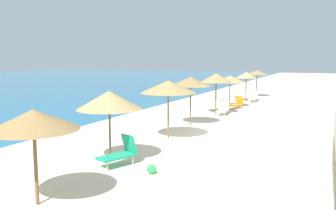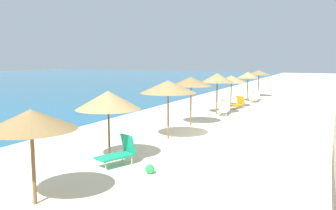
# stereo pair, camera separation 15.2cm
# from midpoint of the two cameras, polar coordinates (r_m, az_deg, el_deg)

# --- Properties ---
(ground_plane) EXTENTS (160.00, 160.00, 0.00)m
(ground_plane) POSITION_cam_midpoint_polar(r_m,az_deg,el_deg) (18.11, 8.98, -4.62)
(ground_plane) COLOR beige
(beach_umbrella_2) EXTENTS (2.32, 2.32, 2.51)m
(beach_umbrella_2) POSITION_cam_midpoint_polar(r_m,az_deg,el_deg) (9.61, -20.74, -2.23)
(beach_umbrella_2) COLOR brown
(beach_umbrella_2) RESTS_ON ground_plane
(beach_umbrella_3) EXTENTS (2.38, 2.38, 2.61)m
(beach_umbrella_3) POSITION_cam_midpoint_polar(r_m,az_deg,el_deg) (13.01, -9.26, 0.79)
(beach_umbrella_3) COLOR brown
(beach_umbrella_3) RESTS_ON ground_plane
(beach_umbrella_4) EXTENTS (2.64, 2.64, 2.76)m
(beach_umbrella_4) POSITION_cam_midpoint_polar(r_m,az_deg,el_deg) (16.51, 0.29, 2.95)
(beach_umbrella_4) COLOR brown
(beach_umbrella_4) RESTS_ON ground_plane
(beach_umbrella_5) EXTENTS (2.35, 2.35, 2.74)m
(beach_umbrella_5) POSITION_cam_midpoint_polar(r_m,az_deg,el_deg) (20.04, 3.95, 3.78)
(beach_umbrella_5) COLOR brown
(beach_umbrella_5) RESTS_ON ground_plane
(beach_umbrella_6) EXTENTS (2.21, 2.21, 2.78)m
(beach_umbrella_6) POSITION_cam_midpoint_polar(r_m,az_deg,el_deg) (24.17, 8.10, 4.33)
(beach_umbrella_6) COLOR brown
(beach_umbrella_6) RESTS_ON ground_plane
(beach_umbrella_7) EXTENTS (2.42, 2.42, 2.45)m
(beach_umbrella_7) POSITION_cam_midpoint_polar(r_m,az_deg,el_deg) (27.87, 10.31, 4.12)
(beach_umbrella_7) COLOR brown
(beach_umbrella_7) RESTS_ON ground_plane
(beach_umbrella_8) EXTENTS (1.91, 1.91, 2.61)m
(beach_umbrella_8) POSITION_cam_midpoint_polar(r_m,az_deg,el_deg) (31.69, 12.88, 4.72)
(beach_umbrella_8) COLOR brown
(beach_umbrella_8) RESTS_ON ground_plane
(beach_umbrella_9) EXTENTS (2.24, 2.24, 2.63)m
(beach_umbrella_9) POSITION_cam_midpoint_polar(r_m,az_deg,el_deg) (35.91, 14.51, 5.07)
(beach_umbrella_9) COLOR brown
(beach_umbrella_9) RESTS_ON ground_plane
(lounge_chair_0) EXTENTS (1.44, 1.00, 0.93)m
(lounge_chair_0) POSITION_cam_midpoint_polar(r_m,az_deg,el_deg) (27.36, 11.28, 0.24)
(lounge_chair_0) COLOR orange
(lounge_chair_0) RESTS_ON ground_plane
(lounge_chair_1) EXTENTS (1.52, 1.11, 1.05)m
(lounge_chair_1) POSITION_cam_midpoint_polar(r_m,az_deg,el_deg) (12.81, -7.59, -7.58)
(lounge_chair_1) COLOR #199972
(lounge_chair_1) RESTS_ON ground_plane
(lounge_chair_2) EXTENTS (1.33, 0.60, 0.94)m
(lounge_chair_2) POSITION_cam_midpoint_polar(r_m,az_deg,el_deg) (31.63, 13.94, 1.15)
(lounge_chair_2) COLOR white
(lounge_chair_2) RESTS_ON ground_plane
(lounge_chair_4) EXTENTS (1.56, 0.82, 1.00)m
(lounge_chair_4) POSITION_cam_midpoint_polar(r_m,az_deg,el_deg) (24.05, 9.18, -0.61)
(lounge_chair_4) COLOR white
(lounge_chair_4) RESTS_ON ground_plane
(beach_ball) EXTENTS (0.31, 0.31, 0.31)m
(beach_ball) POSITION_cam_midpoint_polar(r_m,az_deg,el_deg) (11.87, -2.56, -10.25)
(beach_ball) COLOR green
(beach_ball) RESTS_ON ground_plane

